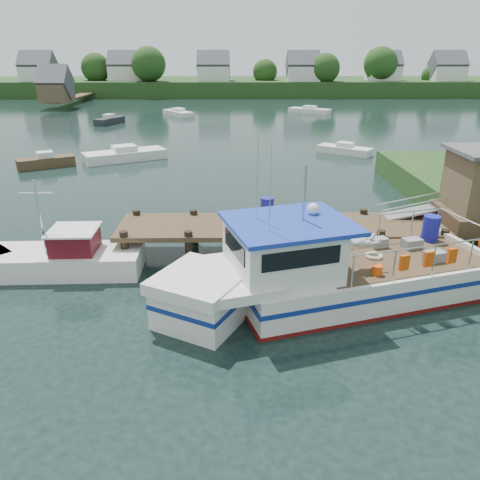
{
  "coord_description": "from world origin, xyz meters",
  "views": [
    {
      "loc": [
        -1.23,
        -18.19,
        8.02
      ],
      "look_at": [
        -1.0,
        -1.5,
        1.3
      ],
      "focal_mm": 35.0,
      "sensor_mm": 36.0,
      "label": 1
    }
  ],
  "objects_px": {
    "moored_rowboat": "(46,161)",
    "lobster_boat": "(322,274)",
    "dock": "(423,204)",
    "moored_d": "(178,113)",
    "work_boat": "(57,258)",
    "moored_e": "(109,120)",
    "moored_a": "(125,155)",
    "moored_b": "(345,150)",
    "moored_far": "(310,110)"
  },
  "relations": [
    {
      "from": "moored_a",
      "to": "moored_e",
      "type": "xyz_separation_m",
      "value": [
        -6.21,
        20.36,
        0.0
      ]
    },
    {
      "from": "moored_rowboat",
      "to": "moored_d",
      "type": "distance_m",
      "value": 31.53
    },
    {
      "from": "work_boat",
      "to": "moored_b",
      "type": "bearing_deg",
      "value": 52.9
    },
    {
      "from": "moored_b",
      "to": "moored_e",
      "type": "bearing_deg",
      "value": 143.61
    },
    {
      "from": "moored_d",
      "to": "moored_e",
      "type": "distance_m",
      "value": 10.94
    },
    {
      "from": "moored_a",
      "to": "lobster_boat",
      "type": "bearing_deg",
      "value": -71.21
    },
    {
      "from": "lobster_boat",
      "to": "moored_rowboat",
      "type": "distance_m",
      "value": 26.77
    },
    {
      "from": "lobster_boat",
      "to": "moored_b",
      "type": "relative_size",
      "value": 2.62
    },
    {
      "from": "moored_rowboat",
      "to": "moored_a",
      "type": "bearing_deg",
      "value": 24.0
    },
    {
      "from": "moored_b",
      "to": "moored_e",
      "type": "relative_size",
      "value": 1.02
    },
    {
      "from": "lobster_boat",
      "to": "moored_b",
      "type": "xyz_separation_m",
      "value": [
        6.41,
        25.17,
        -0.68
      ]
    },
    {
      "from": "dock",
      "to": "moored_a",
      "type": "relative_size",
      "value": 2.51
    },
    {
      "from": "lobster_boat",
      "to": "moored_a",
      "type": "distance_m",
      "value": 25.82
    },
    {
      "from": "moored_rowboat",
      "to": "lobster_boat",
      "type": "bearing_deg",
      "value": -50.37
    },
    {
      "from": "work_boat",
      "to": "moored_a",
      "type": "xyz_separation_m",
      "value": [
        -1.78,
        20.52,
        -0.16
      ]
    },
    {
      "from": "moored_rowboat",
      "to": "moored_b",
      "type": "height_order",
      "value": "moored_rowboat"
    },
    {
      "from": "work_boat",
      "to": "moored_far",
      "type": "relative_size",
      "value": 1.18
    },
    {
      "from": "dock",
      "to": "moored_rowboat",
      "type": "distance_m",
      "value": 27.46
    },
    {
      "from": "lobster_boat",
      "to": "moored_b",
      "type": "bearing_deg",
      "value": 59.13
    },
    {
      "from": "dock",
      "to": "moored_e",
      "type": "relative_size",
      "value": 3.73
    },
    {
      "from": "moored_b",
      "to": "moored_a",
      "type": "bearing_deg",
      "value": -172.74
    },
    {
      "from": "lobster_boat",
      "to": "work_boat",
      "type": "xyz_separation_m",
      "value": [
        -9.86,
        2.51,
        -0.46
      ]
    },
    {
      "from": "moored_far",
      "to": "moored_b",
      "type": "distance_m",
      "value": 28.9
    },
    {
      "from": "moored_d",
      "to": "moored_a",
      "type": "bearing_deg",
      "value": -95.58
    },
    {
      "from": "moored_d",
      "to": "moored_far",
      "type": "bearing_deg",
      "value": 4.56
    },
    {
      "from": "moored_b",
      "to": "moored_far",
      "type": "bearing_deg",
      "value": 87.7
    },
    {
      "from": "work_boat",
      "to": "dock",
      "type": "bearing_deg",
      "value": 4.58
    },
    {
      "from": "moored_b",
      "to": "moored_d",
      "type": "relative_size",
      "value": 0.78
    },
    {
      "from": "work_boat",
      "to": "moored_far",
      "type": "xyz_separation_m",
      "value": [
        17.69,
        51.52,
        -0.22
      ]
    },
    {
      "from": "work_boat",
      "to": "moored_b",
      "type": "xyz_separation_m",
      "value": [
        16.27,
        22.66,
        -0.22
      ]
    },
    {
      "from": "dock",
      "to": "moored_d",
      "type": "bearing_deg",
      "value": 107.85
    },
    {
      "from": "moored_rowboat",
      "to": "moored_e",
      "type": "xyz_separation_m",
      "value": [
        -0.83,
        22.74,
        0.0
      ]
    },
    {
      "from": "lobster_boat",
      "to": "moored_a",
      "type": "height_order",
      "value": "lobster_boat"
    },
    {
      "from": "moored_e",
      "to": "moored_a",
      "type": "bearing_deg",
      "value": -59.76
    },
    {
      "from": "dock",
      "to": "moored_b",
      "type": "distance_m",
      "value": 21.26
    },
    {
      "from": "lobster_boat",
      "to": "moored_e",
      "type": "height_order",
      "value": "lobster_boat"
    },
    {
      "from": "moored_far",
      "to": "work_boat",
      "type": "bearing_deg",
      "value": -91.16
    },
    {
      "from": "moored_a",
      "to": "moored_e",
      "type": "relative_size",
      "value": 1.48
    },
    {
      "from": "moored_a",
      "to": "moored_e",
      "type": "height_order",
      "value": "same"
    },
    {
      "from": "moored_rowboat",
      "to": "moored_b",
      "type": "bearing_deg",
      "value": 11.04
    },
    {
      "from": "lobster_boat",
      "to": "moored_b",
      "type": "distance_m",
      "value": 25.98
    },
    {
      "from": "dock",
      "to": "moored_d",
      "type": "height_order",
      "value": "dock"
    },
    {
      "from": "dock",
      "to": "moored_far",
      "type": "distance_m",
      "value": 50.11
    },
    {
      "from": "moored_far",
      "to": "moored_b",
      "type": "height_order",
      "value": "moored_b"
    },
    {
      "from": "lobster_boat",
      "to": "moored_far",
      "type": "xyz_separation_m",
      "value": [
        7.84,
        54.04,
        -0.68
      ]
    },
    {
      "from": "moored_rowboat",
      "to": "moored_a",
      "type": "relative_size",
      "value": 0.63
    },
    {
      "from": "moored_b",
      "to": "moored_e",
      "type": "distance_m",
      "value": 30.35
    },
    {
      "from": "dock",
      "to": "moored_d",
      "type": "relative_size",
      "value": 2.84
    },
    {
      "from": "moored_b",
      "to": "moored_rowboat",
      "type": "bearing_deg",
      "value": -168.57
    },
    {
      "from": "moored_b",
      "to": "dock",
      "type": "bearing_deg",
      "value": -93.91
    }
  ]
}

